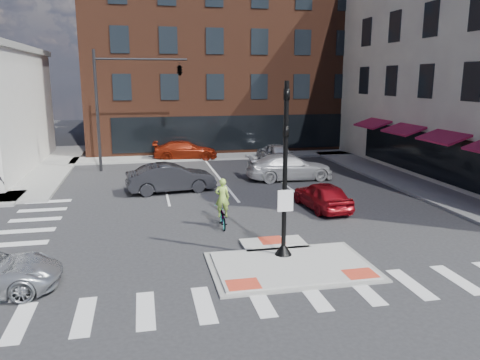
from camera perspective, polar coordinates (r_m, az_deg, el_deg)
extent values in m
plane|color=#28282B|center=(16.40, 5.70, -9.89)|extent=(120.00, 120.00, 0.00)
cube|color=gray|center=(15.95, 6.25, -10.45)|extent=(5.40, 3.60, 0.06)
cube|color=#A8A8A3|center=(15.94, 6.26, -10.35)|extent=(5.00, 3.20, 0.12)
cube|color=#A8A8A3|center=(17.80, 4.14, -7.83)|extent=(2.40, 1.40, 0.12)
cube|color=red|center=(14.39, 0.40, -12.59)|extent=(1.00, 0.80, 0.01)
cube|color=red|center=(15.58, 14.45, -10.99)|extent=(1.00, 0.80, 0.01)
cube|color=red|center=(18.05, 3.88, -7.32)|extent=(0.90, 0.90, 0.01)
cube|color=gray|center=(35.55, -21.96, 1.53)|extent=(3.00, 20.00, 0.15)
cube|color=gray|center=(29.58, 19.98, -0.35)|extent=(3.00, 24.00, 0.15)
cube|color=gray|center=(37.74, 0.00, 3.01)|extent=(26.00, 3.00, 0.15)
cube|color=#492417|center=(47.10, -2.59, 13.92)|extent=(24.00, 18.00, 15.00)
cube|color=black|center=(38.48, -0.31, 5.79)|extent=(20.00, 0.12, 2.80)
cube|color=black|center=(29.94, 22.17, 2.80)|extent=(0.12, 16.00, 2.60)
cube|color=#A51641|center=(29.38, 21.24, 5.37)|extent=(1.46, 3.00, 0.58)
cube|color=#A51641|center=(34.53, 15.83, 6.66)|extent=(1.46, 3.00, 0.58)
cube|color=slate|center=(66.46, -11.54, 11.06)|extent=(10.00, 12.00, 10.00)
cube|color=brown|center=(69.80, -0.62, 12.18)|extent=(12.00, 12.00, 12.00)
cone|color=black|center=(16.63, 5.31, -8.29)|extent=(0.60, 0.60, 0.45)
cylinder|color=black|center=(15.85, 5.51, 1.42)|extent=(0.16, 0.16, 5.80)
cube|color=white|center=(15.98, 5.56, -2.53)|extent=(0.55, 0.04, 0.75)
imported|color=black|center=(15.59, 5.67, 9.02)|extent=(0.18, 0.22, 1.10)
imported|color=black|center=(15.71, 5.58, 4.65)|extent=(0.18, 0.22, 1.10)
cylinder|color=black|center=(32.64, -17.00, 7.96)|extent=(0.20, 0.20, 8.00)
cylinder|color=black|center=(32.47, -11.95, 14.22)|extent=(6.00, 0.14, 0.14)
imported|color=black|center=(32.56, -7.38, 13.31)|extent=(0.48, 2.24, 0.90)
imported|color=maroon|center=(22.76, 10.00, -1.87)|extent=(1.91, 4.09, 1.35)
imported|color=silver|center=(29.13, 6.08, 1.56)|extent=(5.36, 2.20, 1.55)
imported|color=#242529|center=(26.09, -8.42, 0.27)|extent=(4.98, 2.28, 1.58)
imported|color=#AEB0B5|center=(35.48, 4.22, 3.42)|extent=(2.16, 4.35, 1.42)
imported|color=maroon|center=(36.50, -6.68, 3.63)|extent=(5.06, 2.39, 1.43)
imported|color=#3F3F44|center=(19.83, -2.16, -4.53)|extent=(0.67, 1.68, 0.87)
imported|color=#9AC947|center=(19.61, -2.18, -2.17)|extent=(0.63, 0.43, 1.66)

